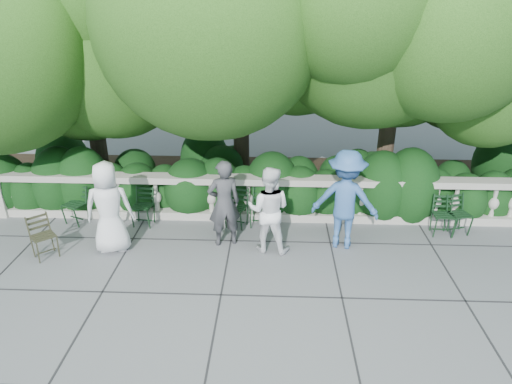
{
  "coord_description": "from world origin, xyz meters",
  "views": [
    {
      "loc": [
        0.34,
        -7.2,
        4.62
      ],
      "look_at": [
        0.0,
        1.0,
        1.0
      ],
      "focal_mm": 32.0,
      "sensor_mm": 36.0,
      "label": 1
    }
  ],
  "objects_px": {
    "person_older_blue": "(345,200)",
    "person_casual_man": "(269,210)",
    "chair_b": "(234,229)",
    "chair_a": "(73,226)",
    "chair_weathered": "(50,260)",
    "chair_f": "(460,237)",
    "person_businessman": "(109,208)",
    "person_woman_grey": "(224,203)",
    "chair_d": "(259,229)",
    "chair_e": "(442,238)",
    "chair_c": "(142,228)"
  },
  "relations": [
    {
      "from": "chair_e",
      "to": "chair_f",
      "type": "xyz_separation_m",
      "value": [
        0.38,
        0.06,
        0.0
      ]
    },
    {
      "from": "chair_b",
      "to": "person_older_blue",
      "type": "relative_size",
      "value": 0.43
    },
    {
      "from": "chair_b",
      "to": "person_older_blue",
      "type": "distance_m",
      "value": 2.47
    },
    {
      "from": "chair_c",
      "to": "person_casual_man",
      "type": "height_order",
      "value": "person_casual_man"
    },
    {
      "from": "person_older_blue",
      "to": "person_businessman",
      "type": "bearing_deg",
      "value": 17.26
    },
    {
      "from": "chair_d",
      "to": "chair_a",
      "type": "bearing_deg",
      "value": -172.62
    },
    {
      "from": "chair_d",
      "to": "person_casual_man",
      "type": "xyz_separation_m",
      "value": [
        0.21,
        -0.82,
        0.85
      ]
    },
    {
      "from": "person_older_blue",
      "to": "person_casual_man",
      "type": "bearing_deg",
      "value": 21.51
    },
    {
      "from": "chair_a",
      "to": "chair_e",
      "type": "height_order",
      "value": "same"
    },
    {
      "from": "chair_a",
      "to": "chair_weathered",
      "type": "relative_size",
      "value": 1.0
    },
    {
      "from": "chair_weathered",
      "to": "chair_f",
      "type": "bearing_deg",
      "value": -34.56
    },
    {
      "from": "chair_f",
      "to": "chair_weathered",
      "type": "height_order",
      "value": "same"
    },
    {
      "from": "chair_b",
      "to": "chair_weathered",
      "type": "bearing_deg",
      "value": -138.41
    },
    {
      "from": "chair_a",
      "to": "chair_c",
      "type": "relative_size",
      "value": 1.0
    },
    {
      "from": "person_businessman",
      "to": "chair_f",
      "type": "bearing_deg",
      "value": 176.76
    },
    {
      "from": "chair_a",
      "to": "chair_weathered",
      "type": "xyz_separation_m",
      "value": [
        0.13,
        -1.36,
        0.0
      ]
    },
    {
      "from": "chair_a",
      "to": "chair_c",
      "type": "height_order",
      "value": "same"
    },
    {
      "from": "chair_a",
      "to": "person_casual_man",
      "type": "height_order",
      "value": "person_casual_man"
    },
    {
      "from": "chair_f",
      "to": "person_woman_grey",
      "type": "height_order",
      "value": "person_woman_grey"
    },
    {
      "from": "chair_a",
      "to": "person_businessman",
      "type": "bearing_deg",
      "value": -14.09
    },
    {
      "from": "chair_b",
      "to": "person_businessman",
      "type": "bearing_deg",
      "value": -138.28
    },
    {
      "from": "chair_b",
      "to": "person_older_blue",
      "type": "height_order",
      "value": "person_older_blue"
    },
    {
      "from": "person_casual_man",
      "to": "person_older_blue",
      "type": "relative_size",
      "value": 0.87
    },
    {
      "from": "chair_b",
      "to": "person_older_blue",
      "type": "bearing_deg",
      "value": 5.25
    },
    {
      "from": "chair_a",
      "to": "chair_e",
      "type": "relative_size",
      "value": 1.0
    },
    {
      "from": "person_woman_grey",
      "to": "chair_f",
      "type": "bearing_deg",
      "value": 167.73
    },
    {
      "from": "chair_c",
      "to": "chair_d",
      "type": "bearing_deg",
      "value": 7.52
    },
    {
      "from": "chair_weathered",
      "to": "person_older_blue",
      "type": "distance_m",
      "value": 5.69
    },
    {
      "from": "chair_e",
      "to": "person_casual_man",
      "type": "height_order",
      "value": "person_casual_man"
    },
    {
      "from": "chair_b",
      "to": "chair_c",
      "type": "relative_size",
      "value": 1.0
    },
    {
      "from": "chair_b",
      "to": "chair_f",
      "type": "xyz_separation_m",
      "value": [
        4.67,
        -0.14,
        0.0
      ]
    },
    {
      "from": "chair_weathered",
      "to": "person_casual_man",
      "type": "relative_size",
      "value": 0.49
    },
    {
      "from": "chair_a",
      "to": "chair_b",
      "type": "relative_size",
      "value": 1.0
    },
    {
      "from": "chair_d",
      "to": "chair_e",
      "type": "height_order",
      "value": "same"
    },
    {
      "from": "chair_weathered",
      "to": "chair_a",
      "type": "bearing_deg",
      "value": 52.45
    },
    {
      "from": "chair_a",
      "to": "person_casual_man",
      "type": "bearing_deg",
      "value": 12.36
    },
    {
      "from": "chair_c",
      "to": "chair_e",
      "type": "bearing_deg",
      "value": 4.56
    },
    {
      "from": "chair_b",
      "to": "chair_weathered",
      "type": "distance_m",
      "value": 3.61
    },
    {
      "from": "chair_b",
      "to": "chair_c",
      "type": "bearing_deg",
      "value": -159.33
    },
    {
      "from": "person_businessman",
      "to": "person_woman_grey",
      "type": "bearing_deg",
      "value": 179.04
    },
    {
      "from": "chair_weathered",
      "to": "person_older_blue",
      "type": "relative_size",
      "value": 0.43
    },
    {
      "from": "chair_b",
      "to": "person_businessman",
      "type": "xyz_separation_m",
      "value": [
        -2.26,
        -0.92,
        0.9
      ]
    },
    {
      "from": "chair_d",
      "to": "chair_e",
      "type": "xyz_separation_m",
      "value": [
        3.75,
        -0.23,
        0.0
      ]
    },
    {
      "from": "person_businessman",
      "to": "chair_weathered",
      "type": "bearing_deg",
      "value": 12.03
    },
    {
      "from": "chair_e",
      "to": "person_older_blue",
      "type": "xyz_separation_m",
      "value": [
        -2.1,
        -0.37,
        0.99
      ]
    },
    {
      "from": "chair_weathered",
      "to": "person_businessman",
      "type": "relative_size",
      "value": 0.47
    },
    {
      "from": "chair_a",
      "to": "person_businessman",
      "type": "distance_m",
      "value": 1.78
    },
    {
      "from": "chair_a",
      "to": "person_businessman",
      "type": "xyz_separation_m",
      "value": [
        1.22,
        -0.93,
        0.9
      ]
    },
    {
      "from": "chair_e",
      "to": "person_woman_grey",
      "type": "relative_size",
      "value": 0.48
    },
    {
      "from": "chair_b",
      "to": "chair_weathered",
      "type": "height_order",
      "value": "same"
    }
  ]
}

